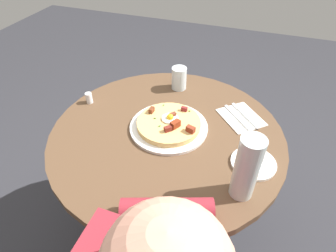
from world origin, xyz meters
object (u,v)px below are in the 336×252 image
(dining_table, at_px, (167,161))
(bread_plate, at_px, (253,163))
(fork, at_px, (237,118))
(water_glass, at_px, (179,78))
(breakfast_pizza, at_px, (169,123))
(salt_shaker, at_px, (89,98))
(pizza_plate, at_px, (169,127))
(water_bottle, at_px, (247,168))
(knife, at_px, (245,115))

(dining_table, distance_m, bread_plate, 0.38)
(fork, relative_size, water_glass, 1.74)
(fork, bearing_deg, dining_table, -97.48)
(dining_table, bearing_deg, breakfast_pizza, -96.54)
(salt_shaker, bearing_deg, pizza_plate, 172.94)
(fork, xyz_separation_m, water_bottle, (-0.06, 0.36, 0.10))
(knife, distance_m, water_glass, 0.34)
(water_glass, bearing_deg, dining_table, 99.31)
(water_bottle, bearing_deg, water_glass, -54.31)
(breakfast_pizza, bearing_deg, water_glass, -79.44)
(breakfast_pizza, xyz_separation_m, salt_shaker, (0.38, -0.05, -0.00))
(fork, bearing_deg, knife, 90.00)
(breakfast_pizza, height_order, bread_plate, breakfast_pizza)
(water_bottle, relative_size, salt_shaker, 4.73)
(fork, relative_size, salt_shaker, 3.84)
(pizza_plate, bearing_deg, fork, -148.73)
(breakfast_pizza, relative_size, knife, 1.37)
(water_glass, bearing_deg, pizza_plate, 100.36)
(fork, relative_size, knife, 1.00)
(fork, height_order, knife, same)
(breakfast_pizza, height_order, salt_shaker, breakfast_pizza)
(knife, height_order, salt_shaker, salt_shaker)
(bread_plate, relative_size, salt_shaker, 3.26)
(fork, height_order, water_bottle, water_bottle)
(breakfast_pizza, xyz_separation_m, fork, (-0.24, -0.15, -0.02))
(pizza_plate, relative_size, bread_plate, 1.98)
(dining_table, height_order, breakfast_pizza, breakfast_pizza)
(fork, bearing_deg, water_bottle, -32.21)
(fork, distance_m, water_bottle, 0.38)
(dining_table, bearing_deg, water_glass, -80.69)
(dining_table, distance_m, knife, 0.38)
(water_bottle, bearing_deg, breakfast_pizza, -34.78)
(dining_table, relative_size, fork, 4.98)
(dining_table, relative_size, breakfast_pizza, 3.64)
(fork, distance_m, water_glass, 0.33)
(fork, bearing_deg, water_glass, -157.96)
(bread_plate, height_order, water_bottle, water_bottle)
(breakfast_pizza, height_order, water_glass, water_glass)
(salt_shaker, bearing_deg, water_glass, -144.02)
(knife, bearing_deg, pizza_plate, -99.87)
(fork, distance_m, salt_shaker, 0.63)
(water_glass, xyz_separation_m, salt_shaker, (0.33, 0.24, -0.03))
(fork, bearing_deg, breakfast_pizza, -101.04)
(dining_table, xyz_separation_m, water_bottle, (-0.31, 0.19, 0.28))
(bread_plate, height_order, fork, bread_plate)
(dining_table, relative_size, water_glass, 8.68)
(knife, height_order, water_bottle, water_bottle)
(water_glass, bearing_deg, knife, 160.03)
(water_glass, bearing_deg, water_bottle, 125.69)
(water_bottle, bearing_deg, bread_plate, -100.67)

